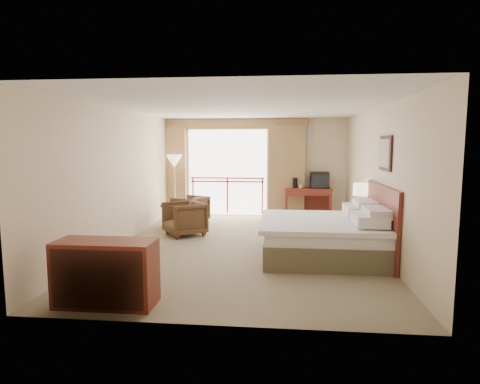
# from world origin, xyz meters

# --- Properties ---
(floor) EXTENTS (7.00, 7.00, 0.00)m
(floor) POSITION_xyz_m (0.00, 0.00, 0.00)
(floor) COLOR #827358
(floor) RESTS_ON ground
(ceiling) EXTENTS (7.00, 7.00, 0.00)m
(ceiling) POSITION_xyz_m (0.00, 0.00, 2.70)
(ceiling) COLOR white
(ceiling) RESTS_ON wall_back
(wall_back) EXTENTS (5.00, 0.00, 5.00)m
(wall_back) POSITION_xyz_m (0.00, 3.50, 1.35)
(wall_back) COLOR beige
(wall_back) RESTS_ON ground
(wall_front) EXTENTS (5.00, 0.00, 5.00)m
(wall_front) POSITION_xyz_m (0.00, -3.50, 1.35)
(wall_front) COLOR beige
(wall_front) RESTS_ON ground
(wall_left) EXTENTS (0.00, 7.00, 7.00)m
(wall_left) POSITION_xyz_m (-2.50, 0.00, 1.35)
(wall_left) COLOR beige
(wall_left) RESTS_ON ground
(wall_right) EXTENTS (0.00, 7.00, 7.00)m
(wall_right) POSITION_xyz_m (2.50, 0.00, 1.35)
(wall_right) COLOR beige
(wall_right) RESTS_ON ground
(balcony_door) EXTENTS (2.40, 0.00, 2.40)m
(balcony_door) POSITION_xyz_m (-0.80, 3.48, 1.20)
(balcony_door) COLOR white
(balcony_door) RESTS_ON wall_back
(balcony_railing) EXTENTS (2.09, 0.03, 1.02)m
(balcony_railing) POSITION_xyz_m (-0.80, 3.46, 0.81)
(balcony_railing) COLOR red
(balcony_railing) RESTS_ON wall_back
(curtain_left) EXTENTS (1.00, 0.26, 2.50)m
(curtain_left) POSITION_xyz_m (-2.45, 3.35, 1.25)
(curtain_left) COLOR olive
(curtain_left) RESTS_ON wall_back
(curtain_right) EXTENTS (1.00, 0.26, 2.50)m
(curtain_right) POSITION_xyz_m (0.85, 3.35, 1.25)
(curtain_right) COLOR olive
(curtain_right) RESTS_ON wall_back
(valance) EXTENTS (4.40, 0.22, 0.28)m
(valance) POSITION_xyz_m (-0.80, 3.38, 2.55)
(valance) COLOR olive
(valance) RESTS_ON wall_back
(hvac_vent) EXTENTS (0.50, 0.04, 0.50)m
(hvac_vent) POSITION_xyz_m (1.30, 3.47, 2.35)
(hvac_vent) COLOR silver
(hvac_vent) RESTS_ON wall_back
(bed) EXTENTS (2.13, 2.06, 0.97)m
(bed) POSITION_xyz_m (1.50, -0.60, 0.38)
(bed) COLOR brown
(bed) RESTS_ON floor
(headboard) EXTENTS (0.06, 2.10, 1.30)m
(headboard) POSITION_xyz_m (2.46, -0.60, 0.65)
(headboard) COLOR #5F1913
(headboard) RESTS_ON wall_right
(framed_art) EXTENTS (0.04, 0.72, 0.60)m
(framed_art) POSITION_xyz_m (2.47, -0.60, 1.85)
(framed_art) COLOR black
(framed_art) RESTS_ON wall_right
(nightstand) EXTENTS (0.47, 0.55, 0.62)m
(nightstand) POSITION_xyz_m (2.37, 0.80, 0.31)
(nightstand) COLOR #5F1913
(nightstand) RESTS_ON floor
(table_lamp) EXTENTS (0.31, 0.31, 0.55)m
(table_lamp) POSITION_xyz_m (2.37, 0.85, 1.05)
(table_lamp) COLOR tan
(table_lamp) RESTS_ON nightstand
(phone) EXTENTS (0.24, 0.21, 0.09)m
(phone) POSITION_xyz_m (2.32, 0.65, 0.67)
(phone) COLOR black
(phone) RESTS_ON nightstand
(desk) EXTENTS (1.26, 0.61, 0.82)m
(desk) POSITION_xyz_m (1.43, 3.23, 0.64)
(desk) COLOR #5F1913
(desk) RESTS_ON floor
(tv) EXTENTS (0.49, 0.39, 0.44)m
(tv) POSITION_xyz_m (1.73, 3.17, 1.04)
(tv) COLOR black
(tv) RESTS_ON desk
(coffee_maker) EXTENTS (0.14, 0.14, 0.28)m
(coffee_maker) POSITION_xyz_m (1.08, 3.18, 0.96)
(coffee_maker) COLOR black
(coffee_maker) RESTS_ON desk
(cup) EXTENTS (0.09, 0.09, 0.10)m
(cup) POSITION_xyz_m (1.23, 3.13, 0.87)
(cup) COLOR white
(cup) RESTS_ON desk
(wastebasket) EXTENTS (0.28, 0.28, 0.31)m
(wastebasket) POSITION_xyz_m (0.82, 2.47, 0.16)
(wastebasket) COLOR black
(wastebasket) RESTS_ON floor
(armchair_far) EXTENTS (0.99, 0.98, 0.69)m
(armchair_far) POSITION_xyz_m (-1.60, 2.21, 0.00)
(armchair_far) COLOR #422917
(armchair_far) RESTS_ON floor
(armchair_near) EXTENTS (1.12, 1.11, 0.74)m
(armchair_near) POSITION_xyz_m (-1.41, 0.84, 0.00)
(armchair_near) COLOR #422917
(armchair_near) RESTS_ON floor
(side_table) EXTENTS (0.50, 0.50, 0.55)m
(side_table) POSITION_xyz_m (-1.93, 1.61, 0.38)
(side_table) COLOR black
(side_table) RESTS_ON floor
(book) EXTENTS (0.21, 0.26, 0.02)m
(book) POSITION_xyz_m (-1.93, 1.61, 0.55)
(book) COLOR white
(book) RESTS_ON side_table
(floor_lamp) EXTENTS (0.44, 0.44, 1.72)m
(floor_lamp) POSITION_xyz_m (-2.18, 2.92, 1.48)
(floor_lamp) COLOR tan
(floor_lamp) RESTS_ON floor
(dresser) EXTENTS (1.23, 0.52, 0.82)m
(dresser) POSITION_xyz_m (-1.47, -3.06, 0.41)
(dresser) COLOR #5F1913
(dresser) RESTS_ON floor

